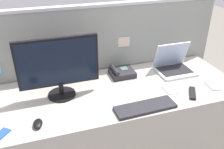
% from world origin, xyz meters
% --- Properties ---
extents(desk, '(2.06, 0.76, 0.73)m').
position_xyz_m(desk, '(0.00, 0.00, 0.36)').
color(desk, '#ADA89E').
rests_on(desk, ground_plane).
extents(cubicle_divider, '(2.27, 0.08, 1.32)m').
position_xyz_m(cubicle_divider, '(-0.00, 0.42, 0.66)').
color(cubicle_divider, gray).
rests_on(cubicle_divider, ground_plane).
extents(desktop_monitor, '(0.59, 0.21, 0.46)m').
position_xyz_m(desktop_monitor, '(-0.40, 0.07, 0.98)').
color(desktop_monitor, black).
rests_on(desktop_monitor, desk).
extents(laptop, '(0.32, 0.27, 0.25)m').
position_xyz_m(laptop, '(0.62, 0.16, 0.79)').
color(laptop, silver).
rests_on(laptop, desk).
extents(desk_phone, '(0.20, 0.19, 0.08)m').
position_xyz_m(desk_phone, '(0.14, 0.22, 0.75)').
color(desk_phone, '#232328').
rests_on(desk_phone, desk).
extents(keyboard_main, '(0.45, 0.16, 0.02)m').
position_xyz_m(keyboard_main, '(0.14, -0.29, 0.74)').
color(keyboard_main, '#232328').
rests_on(keyboard_main, desk).
extents(computer_mouse_right_hand, '(0.07, 0.11, 0.03)m').
position_xyz_m(computer_mouse_right_hand, '(-0.60, -0.25, 0.74)').
color(computer_mouse_right_hand, black).
rests_on(computer_mouse_right_hand, desk).
extents(cell_phone_silver_slab, '(0.09, 0.15, 0.01)m').
position_xyz_m(cell_phone_silver_slab, '(0.79, -0.18, 0.73)').
color(cell_phone_silver_slab, '#B7BAC1').
rests_on(cell_phone_silver_slab, desk).
extents(cell_phone_white_slab, '(0.08, 0.14, 0.01)m').
position_xyz_m(cell_phone_white_slab, '(0.42, -0.12, 0.73)').
color(cell_phone_white_slab, silver).
rests_on(cell_phone_white_slab, desk).
extents(tv_remote, '(0.13, 0.17, 0.02)m').
position_xyz_m(tv_remote, '(0.56, -0.24, 0.74)').
color(tv_remote, black).
rests_on(tv_remote, desk).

